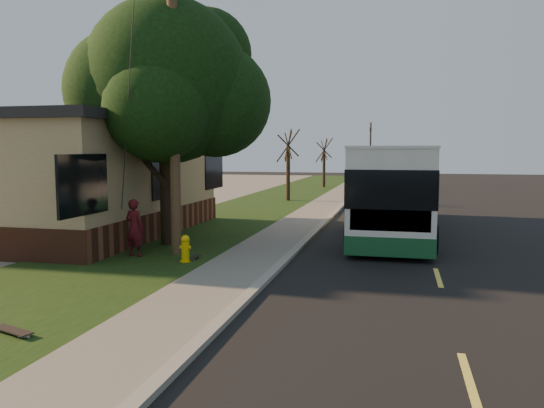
# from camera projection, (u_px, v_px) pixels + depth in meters

# --- Properties ---
(ground) EXTENTS (120.00, 120.00, 0.00)m
(ground) POSITION_uv_depth(u_px,v_px,m) (278.00, 269.00, 13.85)
(ground) COLOR black
(ground) RESTS_ON ground
(road) EXTENTS (8.00, 80.00, 0.01)m
(road) POSITION_uv_depth(u_px,v_px,m) (422.00, 223.00, 22.59)
(road) COLOR black
(road) RESTS_ON ground
(curb) EXTENTS (0.25, 80.00, 0.12)m
(curb) POSITION_uv_depth(u_px,v_px,m) (328.00, 219.00, 23.51)
(curb) COLOR gray
(curb) RESTS_ON ground
(sidewalk) EXTENTS (2.00, 80.00, 0.08)m
(sidewalk) POSITION_uv_depth(u_px,v_px,m) (306.00, 219.00, 23.75)
(sidewalk) COLOR slate
(sidewalk) RESTS_ON ground
(grass_verge) EXTENTS (5.00, 80.00, 0.07)m
(grass_verge) POSITION_uv_depth(u_px,v_px,m) (232.00, 216.00, 24.56)
(grass_verge) COLOR black
(grass_verge) RESTS_ON ground
(building_lot) EXTENTS (15.00, 80.00, 0.04)m
(building_lot) POSITION_uv_depth(u_px,v_px,m) (44.00, 211.00, 26.89)
(building_lot) COLOR slate
(building_lot) RESTS_ON ground
(fire_hydrant) EXTENTS (0.32, 0.32, 0.74)m
(fire_hydrant) POSITION_uv_depth(u_px,v_px,m) (185.00, 249.00, 14.41)
(fire_hydrant) COLOR yellow
(fire_hydrant) RESTS_ON grass_verge
(utility_pole) EXTENTS (2.86, 3.21, 9.07)m
(utility_pole) POSITION_uv_depth(u_px,v_px,m) (173.00, 96.00, 15.11)
(utility_pole) COLOR #473321
(utility_pole) RESTS_ON ground
(leafy_tree) EXTENTS (6.30, 6.00, 7.80)m
(leafy_tree) POSITION_uv_depth(u_px,v_px,m) (169.00, 85.00, 16.85)
(leafy_tree) COLOR black
(leafy_tree) RESTS_ON grass_verge
(bare_tree_near) EXTENTS (1.38, 1.21, 4.31)m
(bare_tree_near) POSITION_uv_depth(u_px,v_px,m) (288.00, 166.00, 31.85)
(bare_tree_near) COLOR black
(bare_tree_near) RESTS_ON grass_verge
(bare_tree_far) EXTENTS (1.38, 1.21, 4.03)m
(bare_tree_far) POSITION_uv_depth(u_px,v_px,m) (324.00, 164.00, 43.36)
(bare_tree_far) COLOR black
(bare_tree_far) RESTS_ON grass_verge
(traffic_signal) EXTENTS (0.18, 0.22, 5.50)m
(traffic_signal) POSITION_uv_depth(u_px,v_px,m) (370.00, 149.00, 46.30)
(traffic_signal) COLOR #2D2D30
(traffic_signal) RESTS_ON ground
(transit_bus) EXTENTS (2.75, 11.91, 3.22)m
(transit_bus) POSITION_uv_depth(u_px,v_px,m) (393.00, 187.00, 20.12)
(transit_bus) COLOR silver
(transit_bus) RESTS_ON ground
(skateboarder) EXTENTS (0.67, 0.50, 1.65)m
(skateboarder) POSITION_uv_depth(u_px,v_px,m) (135.00, 228.00, 15.13)
(skateboarder) COLOR #490E15
(skateboarder) RESTS_ON grass_verge
(skateboard_main) EXTENTS (0.25, 0.76, 0.07)m
(skateboard_main) POSITION_uv_depth(u_px,v_px,m) (194.00, 257.00, 14.78)
(skateboard_main) COLOR black
(skateboard_main) RESTS_ON grass_verge
(skateboard_spare) EXTENTS (0.89, 0.48, 0.08)m
(skateboard_spare) POSITION_uv_depth(u_px,v_px,m) (13.00, 331.00, 8.75)
(skateboard_spare) COLOR black
(skateboard_spare) RESTS_ON grass_verge
(dumpster) EXTENTS (1.50, 1.26, 1.20)m
(dumpster) POSITION_uv_depth(u_px,v_px,m) (147.00, 208.00, 22.52)
(dumpster) COLOR black
(dumpster) RESTS_ON building_lot
(distant_car) EXTENTS (2.31, 5.00, 1.66)m
(distant_car) POSITION_uv_depth(u_px,v_px,m) (377.00, 183.00, 36.74)
(distant_car) COLOR black
(distant_car) RESTS_ON ground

